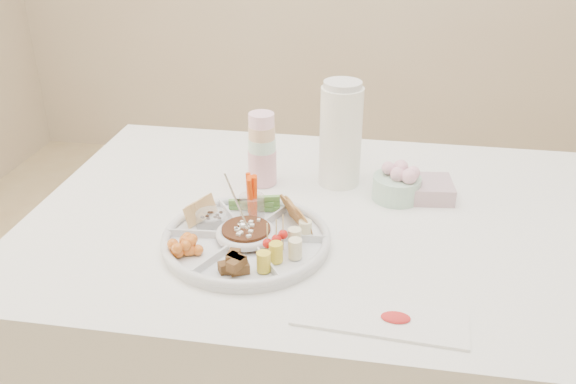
# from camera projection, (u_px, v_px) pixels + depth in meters

# --- Properties ---
(dining_table) EXTENTS (1.52, 1.02, 0.76)m
(dining_table) POSITION_uv_depth(u_px,v_px,m) (330.00, 333.00, 1.70)
(dining_table) COLOR white
(dining_table) RESTS_ON floor
(party_tray) EXTENTS (0.41, 0.41, 0.04)m
(party_tray) POSITION_uv_depth(u_px,v_px,m) (246.00, 236.00, 1.39)
(party_tray) COLOR silver
(party_tray) RESTS_ON dining_table
(bean_dip) EXTENTS (0.12, 0.12, 0.04)m
(bean_dip) POSITION_uv_depth(u_px,v_px,m) (246.00, 234.00, 1.39)
(bean_dip) COLOR #52271D
(bean_dip) RESTS_ON party_tray
(tortillas) EXTENTS (0.10, 0.10, 0.06)m
(tortillas) POSITION_uv_depth(u_px,v_px,m) (297.00, 216.00, 1.43)
(tortillas) COLOR #B28033
(tortillas) RESTS_ON party_tray
(carrot_cucumber) EXTENTS (0.13, 0.13, 0.11)m
(carrot_cucumber) POSITION_uv_depth(u_px,v_px,m) (253.00, 194.00, 1.49)
(carrot_cucumber) COLOR #F74506
(carrot_cucumber) RESTS_ON party_tray
(pita_raisins) EXTENTS (0.11, 0.11, 0.05)m
(pita_raisins) POSITION_uv_depth(u_px,v_px,m) (203.00, 212.00, 1.45)
(pita_raisins) COLOR #E6A861
(pita_raisins) RESTS_ON party_tray
(cherries) EXTENTS (0.12, 0.12, 0.04)m
(cherries) POSITION_uv_depth(u_px,v_px,m) (191.00, 244.00, 1.34)
(cherries) COLOR orange
(cherries) RESTS_ON party_tray
(granola_chunks) EXTENTS (0.11, 0.11, 0.05)m
(granola_chunks) POSITION_uv_depth(u_px,v_px,m) (237.00, 263.00, 1.27)
(granola_chunks) COLOR brown
(granola_chunks) RESTS_ON party_tray
(banana_tomato) EXTENTS (0.10, 0.10, 0.08)m
(banana_tomato) POSITION_uv_depth(u_px,v_px,m) (293.00, 240.00, 1.31)
(banana_tomato) COLOR #E0C97D
(banana_tomato) RESTS_ON party_tray
(cup_stack) EXTENTS (0.09, 0.09, 0.21)m
(cup_stack) POSITION_uv_depth(u_px,v_px,m) (262.00, 148.00, 1.64)
(cup_stack) COLOR #BABABA
(cup_stack) RESTS_ON dining_table
(thermos) EXTENTS (0.12, 0.12, 0.29)m
(thermos) POSITION_uv_depth(u_px,v_px,m) (341.00, 133.00, 1.62)
(thermos) COLOR white
(thermos) RESTS_ON dining_table
(flower_bowl) EXTENTS (0.16, 0.16, 0.09)m
(flower_bowl) POSITION_uv_depth(u_px,v_px,m) (397.00, 182.00, 1.58)
(flower_bowl) COLOR silver
(flower_bowl) RESTS_ON dining_table
(napkin_stack) EXTENTS (0.15, 0.13, 0.05)m
(napkin_stack) POSITION_uv_depth(u_px,v_px,m) (425.00, 189.00, 1.60)
(napkin_stack) COLOR #BE9CA6
(napkin_stack) RESTS_ON dining_table
(placemat) EXTENTS (0.34, 0.13, 0.01)m
(placemat) POSITION_uv_depth(u_px,v_px,m) (380.00, 318.00, 1.16)
(placemat) COLOR white
(placemat) RESTS_ON dining_table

